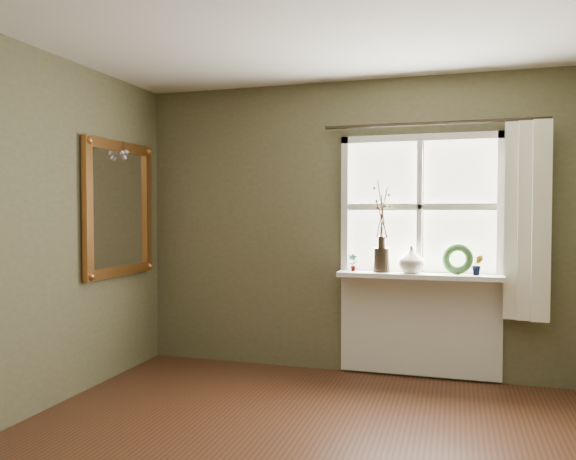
% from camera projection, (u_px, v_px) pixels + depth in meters
% --- Properties ---
extents(wall_back, '(4.00, 0.10, 2.60)m').
position_uv_depth(wall_back, '(358.00, 227.00, 5.04)').
color(wall_back, brown).
rests_on(wall_back, ground).
extents(window_frame, '(1.36, 0.06, 1.24)m').
position_uv_depth(window_frame, '(420.00, 207.00, 4.81)').
color(window_frame, white).
rests_on(window_frame, wall_back).
extents(window_sill, '(1.36, 0.26, 0.04)m').
position_uv_depth(window_sill, '(419.00, 276.00, 4.73)').
color(window_sill, white).
rests_on(window_sill, wall_back).
extents(window_apron, '(1.36, 0.04, 0.88)m').
position_uv_depth(window_apron, '(419.00, 325.00, 4.85)').
color(window_apron, white).
rests_on(window_apron, ground).
extents(dark_jug, '(0.18, 0.18, 0.21)m').
position_uv_depth(dark_jug, '(382.00, 260.00, 4.81)').
color(dark_jug, black).
rests_on(dark_jug, window_sill).
extents(cream_vase, '(0.22, 0.22, 0.23)m').
position_uv_depth(cream_vase, '(411.00, 260.00, 4.74)').
color(cream_vase, beige).
rests_on(cream_vase, window_sill).
extents(wreath, '(0.28, 0.18, 0.26)m').
position_uv_depth(wreath, '(458.00, 262.00, 4.67)').
color(wreath, '#233E1B').
rests_on(wreath, window_sill).
extents(potted_plant_left, '(0.09, 0.06, 0.16)m').
position_uv_depth(potted_plant_left, '(353.00, 262.00, 4.89)').
color(potted_plant_left, '#233E1B').
rests_on(potted_plant_left, window_sill).
extents(potted_plant_right, '(0.10, 0.08, 0.17)m').
position_uv_depth(potted_plant_right, '(478.00, 265.00, 4.59)').
color(potted_plant_right, '#233E1B').
rests_on(potted_plant_right, window_sill).
extents(curtain, '(0.36, 0.12, 1.59)m').
position_uv_depth(curtain, '(527.00, 221.00, 4.48)').
color(curtain, white).
rests_on(curtain, wall_back).
extents(curtain_rod, '(1.84, 0.03, 0.03)m').
position_uv_depth(curtain_rod, '(432.00, 123.00, 4.70)').
color(curtain_rod, black).
rests_on(curtain_rod, wall_back).
extents(gilt_mirror, '(0.10, 0.98, 1.17)m').
position_uv_depth(gilt_mirror, '(119.00, 208.00, 4.88)').
color(gilt_mirror, white).
rests_on(gilt_mirror, wall_left).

